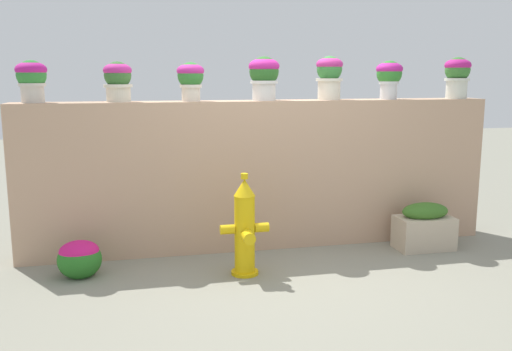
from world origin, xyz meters
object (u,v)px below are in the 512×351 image
object	(u,v)px
potted_plant_0	(32,77)
potted_plant_6	(457,74)
potted_plant_3	(264,74)
fire_hydrant	(245,229)
planter_box	(424,227)
flower_bush_left	(79,257)
potted_plant_4	(329,74)
potted_plant_5	(389,75)
potted_plant_2	(191,77)
potted_plant_1	(118,79)

from	to	relation	value
potted_plant_0	potted_plant_6	size ratio (longest dim) A/B	0.88
potted_plant_3	fire_hydrant	xyz separation A→B (m)	(-0.38, -0.85, -1.38)
planter_box	flower_bush_left	bearing A→B (deg)	-178.79
potted_plant_4	potted_plant_5	distance (m)	0.66
potted_plant_2	flower_bush_left	distance (m)	2.02
potted_plant_6	fire_hydrant	distance (m)	3.00
potted_plant_2	potted_plant_3	size ratio (longest dim) A/B	0.86
potted_plant_0	potted_plant_2	world-z (taller)	potted_plant_0
potted_plant_2	flower_bush_left	xyz separation A→B (m)	(-1.09, -0.58, -1.59)
potted_plant_1	planter_box	xyz separation A→B (m)	(3.05, -0.53, -1.53)
potted_plant_4	potted_plant_0	bearing A→B (deg)	179.92
fire_hydrant	flower_bush_left	world-z (taller)	fire_hydrant
potted_plant_0	potted_plant_4	xyz separation A→B (m)	(2.94, -0.00, 0.03)
fire_hydrant	planter_box	world-z (taller)	fire_hydrant
potted_plant_4	fire_hydrant	world-z (taller)	potted_plant_4
potted_plant_3	potted_plant_4	size ratio (longest dim) A/B	0.98
potted_plant_3	planter_box	world-z (taller)	potted_plant_3
potted_plant_5	potted_plant_6	distance (m)	0.80
potted_plant_1	fire_hydrant	xyz separation A→B (m)	(1.07, -0.86, -1.34)
potted_plant_5	potted_plant_1	bearing A→B (deg)	178.77
potted_plant_1	flower_bush_left	bearing A→B (deg)	-123.26
potted_plant_2	potted_plant_4	size ratio (longest dim) A/B	0.84
potted_plant_1	potted_plant_6	world-z (taller)	potted_plant_6
potted_plant_4	flower_bush_left	distance (m)	3.08
potted_plant_1	potted_plant_4	distance (m)	2.16
potted_plant_6	planter_box	bearing A→B (deg)	-140.67
potted_plant_2	potted_plant_6	xyz separation A→B (m)	(2.91, -0.05, 0.03)
potted_plant_5	potted_plant_3	bearing A→B (deg)	178.10
flower_bush_left	potted_plant_4	bearing A→B (deg)	13.07
potted_plant_2	potted_plant_5	xyz separation A→B (m)	(2.11, -0.04, 0.02)
potted_plant_0	potted_plant_2	distance (m)	1.49
potted_plant_5	potted_plant_6	world-z (taller)	potted_plant_6
potted_plant_2	flower_bush_left	world-z (taller)	potted_plant_2
potted_plant_3	planter_box	xyz separation A→B (m)	(1.60, -0.51, -1.57)
potted_plant_3	potted_plant_4	distance (m)	0.71
potted_plant_5	planter_box	world-z (taller)	potted_plant_5
potted_plant_1	flower_bush_left	world-z (taller)	potted_plant_1
potted_plant_0	potted_plant_5	bearing A→B (deg)	-0.93
potted_plant_4	potted_plant_5	size ratio (longest dim) A/B	1.11
potted_plant_4	potted_plant_6	distance (m)	1.46
potted_plant_2	potted_plant_5	distance (m)	2.11
potted_plant_0	potted_plant_6	distance (m)	4.40
fire_hydrant	potted_plant_0	bearing A→B (deg)	155.15
potted_plant_2	potted_plant_6	bearing A→B (deg)	-0.95
potted_plant_0	potted_plant_1	world-z (taller)	potted_plant_0
potted_plant_2	fire_hydrant	distance (m)	1.63
planter_box	potted_plant_0	bearing A→B (deg)	172.24
potted_plant_0	potted_plant_4	size ratio (longest dim) A/B	0.88
potted_plant_3	flower_bush_left	distance (m)	2.52
potted_plant_2	potted_plant_5	size ratio (longest dim) A/B	0.94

